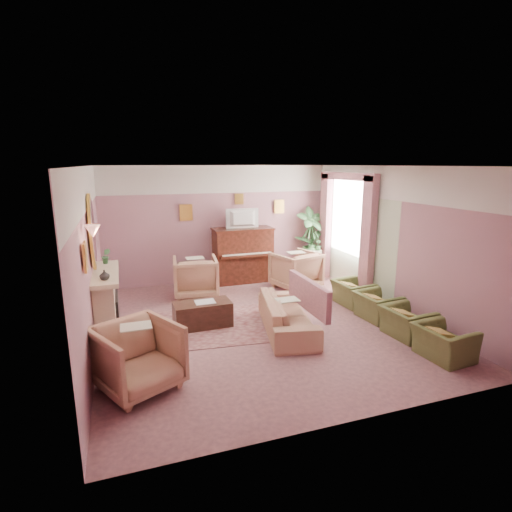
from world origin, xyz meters
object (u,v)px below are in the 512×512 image
object	(u,v)px
olive_chair_b	(407,318)
olive_chair_c	(377,302)
piano	(243,255)
olive_chair_a	(444,337)
coffee_table	(203,314)
floral_armchair_left	(195,275)
olive_chair_d	(353,289)
side_table	(311,263)
sofa	(287,309)
floral_armchair_front	(138,354)
floral_armchair_right	(296,268)
television	(243,217)

from	to	relation	value
olive_chair_b	olive_chair_c	xyz separation A→B (m)	(0.00, 0.82, 0.00)
piano	olive_chair_a	world-z (taller)	piano
piano	olive_chair_c	bearing A→B (deg)	-62.62
piano	coffee_table	size ratio (longest dim) A/B	1.40
floral_armchair_left	olive_chair_d	bearing A→B (deg)	-28.40
floral_armchair_left	olive_chair_d	size ratio (longest dim) A/B	1.25
side_table	piano	bearing A→B (deg)	175.10
sofa	olive_chair_d	bearing A→B (deg)	22.85
floral_armchair_front	piano	bearing A→B (deg)	57.42
piano	floral_armchair_right	bearing A→B (deg)	-44.03
piano	coffee_table	distance (m)	2.92
coffee_table	side_table	size ratio (longest dim) A/B	1.43
floral_armchair_front	olive_chair_b	distance (m)	4.33
olive_chair_b	side_table	bearing A→B (deg)	87.73
television	olive_chair_c	bearing A→B (deg)	-62.24
television	side_table	distance (m)	2.19
olive_chair_d	coffee_table	bearing A→B (deg)	-177.81
piano	floral_armchair_front	world-z (taller)	piano
olive_chair_d	side_table	distance (m)	2.19
floral_armchair_front	floral_armchair_left	bearing A→B (deg)	68.33
floral_armchair_right	olive_chair_d	bearing A→B (deg)	-64.84
olive_chair_b	side_table	xyz separation A→B (m)	(0.15, 3.83, 0.02)
television	olive_chair_b	world-z (taller)	television
olive_chair_d	floral_armchair_right	bearing A→B (deg)	115.16
olive_chair_b	sofa	bearing A→B (deg)	153.63
olive_chair_b	floral_armchair_right	bearing A→B (deg)	102.16
sofa	olive_chair_c	xyz separation A→B (m)	(1.79, -0.07, -0.06)
floral_armchair_front	olive_chair_c	world-z (taller)	floral_armchair_front
piano	coffee_table	bearing A→B (deg)	-121.47
sofa	olive_chair_a	size ratio (longest dim) A/B	2.53
television	floral_armchair_left	size ratio (longest dim) A/B	0.83
sofa	olive_chair_d	size ratio (longest dim) A/B	2.53
sofa	olive_chair_b	distance (m)	2.00
olive_chair_d	sofa	bearing A→B (deg)	-157.15
coffee_table	side_table	bearing A→B (deg)	35.00
sofa	floral_armchair_right	distance (m)	2.43
floral_armchair_front	olive_chair_c	bearing A→B (deg)	13.44
olive_chair_d	floral_armchair_left	bearing A→B (deg)	151.60
olive_chair_a	olive_chair_b	world-z (taller)	same
olive_chair_c	olive_chair_d	distance (m)	0.82
sofa	olive_chair_a	world-z (taller)	sofa
side_table	olive_chair_c	bearing A→B (deg)	-92.89
olive_chair_c	floral_armchair_front	bearing A→B (deg)	-166.56
floral_armchair_front	olive_chair_a	distance (m)	4.36
floral_armchair_left	piano	bearing A→B (deg)	29.72
television	floral_armchair_front	bearing A→B (deg)	-122.89
floral_armchair_left	floral_armchair_front	xyz separation A→B (m)	(-1.37, -3.45, 0.00)
sofa	olive_chair_b	xyz separation A→B (m)	(1.79, -0.89, -0.06)
olive_chair_c	olive_chair_b	bearing A→B (deg)	-90.00
floral_armchair_front	olive_chair_a	size ratio (longest dim) A/B	1.25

